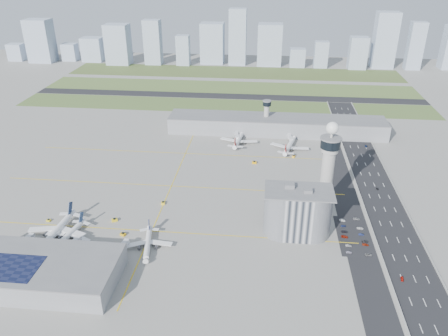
# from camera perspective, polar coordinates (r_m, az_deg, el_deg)

# --- Properties ---
(ground) EXTENTS (1000.00, 1000.00, 0.00)m
(ground) POSITION_cam_1_polar(r_m,az_deg,el_deg) (304.64, -0.67, -5.47)
(ground) COLOR gray
(grass_strip_0) EXTENTS (480.00, 50.00, 0.08)m
(grass_strip_0) POSITION_cam_1_polar(r_m,az_deg,el_deg) (510.27, -0.07, 8.14)
(grass_strip_0) COLOR #465C2B
(grass_strip_0) RESTS_ON ground
(grass_strip_1) EXTENTS (480.00, 60.00, 0.08)m
(grass_strip_1) POSITION_cam_1_polar(r_m,az_deg,el_deg) (581.55, 0.70, 10.47)
(grass_strip_1) COLOR #546D33
(grass_strip_1) RESTS_ON ground
(grass_strip_2) EXTENTS (480.00, 70.00, 0.08)m
(grass_strip_2) POSITION_cam_1_polar(r_m,az_deg,el_deg) (658.50, 1.35, 12.40)
(grass_strip_2) COLOR #46592A
(grass_strip_2) RESTS_ON ground
(runway) EXTENTS (480.00, 22.00, 0.10)m
(runway) POSITION_cam_1_polar(r_m,az_deg,el_deg) (545.30, 0.34, 9.37)
(runway) COLOR black
(runway) RESTS_ON ground
(highway) EXTENTS (28.00, 500.00, 0.10)m
(highway) POSITION_cam_1_polar(r_m,az_deg,el_deg) (314.91, 20.74, -6.24)
(highway) COLOR black
(highway) RESTS_ON ground
(barrier_left) EXTENTS (0.60, 500.00, 1.20)m
(barrier_left) POSITION_cam_1_polar(r_m,az_deg,el_deg) (311.13, 18.26, -6.10)
(barrier_left) COLOR #9E9E99
(barrier_left) RESTS_ON ground
(barrier_right) EXTENTS (0.60, 500.00, 1.20)m
(barrier_right) POSITION_cam_1_polar(r_m,az_deg,el_deg) (318.71, 23.19, -6.19)
(barrier_right) COLOR #9E9E99
(barrier_right) RESTS_ON ground
(landside_road) EXTENTS (18.00, 260.00, 0.08)m
(landside_road) POSITION_cam_1_polar(r_m,az_deg,el_deg) (300.84, 16.54, -7.17)
(landside_road) COLOR black
(landside_road) RESTS_ON ground
(parking_lot) EXTENTS (20.00, 44.00, 0.10)m
(parking_lot) POSITION_cam_1_polar(r_m,az_deg,el_deg) (290.69, 16.52, -8.46)
(parking_lot) COLOR black
(parking_lot) RESTS_ON ground
(taxiway_line_h_0) EXTENTS (260.00, 0.60, 0.01)m
(taxiway_line_h_0) POSITION_cam_1_polar(r_m,az_deg,el_deg) (286.88, -9.40, -8.13)
(taxiway_line_h_0) COLOR yellow
(taxiway_line_h_0) RESTS_ON ground
(taxiway_line_h_1) EXTENTS (260.00, 0.60, 0.01)m
(taxiway_line_h_1) POSITION_cam_1_polar(r_m,az_deg,el_deg) (336.25, -6.89, -2.35)
(taxiway_line_h_1) COLOR yellow
(taxiway_line_h_1) RESTS_ON ground
(taxiway_line_h_2) EXTENTS (260.00, 0.60, 0.01)m
(taxiway_line_h_2) POSITION_cam_1_polar(r_m,az_deg,el_deg) (388.62, -5.05, 1.91)
(taxiway_line_h_2) COLOR yellow
(taxiway_line_h_2) RESTS_ON ground
(taxiway_line_v) EXTENTS (0.60, 260.00, 0.01)m
(taxiway_line_v) POSITION_cam_1_polar(r_m,az_deg,el_deg) (336.25, -6.89, -2.35)
(taxiway_line_v) COLOR yellow
(taxiway_line_v) RESTS_ON ground
(control_tower) EXTENTS (14.00, 14.00, 64.50)m
(control_tower) POSITION_cam_1_polar(r_m,az_deg,el_deg) (296.23, 13.45, 0.50)
(control_tower) COLOR #ADAAA5
(control_tower) RESTS_ON ground
(secondary_tower) EXTENTS (8.60, 8.60, 31.90)m
(secondary_tower) POSITION_cam_1_polar(r_m,az_deg,el_deg) (430.81, 5.57, 7.11)
(secondary_tower) COLOR #ADAAA5
(secondary_tower) RESTS_ON ground
(admin_building) EXTENTS (42.00, 24.00, 33.50)m
(admin_building) POSITION_cam_1_polar(r_m,az_deg,el_deg) (277.31, 9.58, -5.69)
(admin_building) COLOR #B2B2B7
(admin_building) RESTS_ON ground
(terminal_pier) EXTENTS (210.00, 32.00, 15.80)m
(terminal_pier) POSITION_cam_1_polar(r_m,az_deg,el_deg) (432.80, 6.84, 5.60)
(terminal_pier) COLOR gray
(terminal_pier) RESTS_ON ground
(near_terminal) EXTENTS (84.00, 42.00, 13.00)m
(near_terminal) POSITION_cam_1_polar(r_m,az_deg,el_deg) (261.59, -22.91, -12.32)
(near_terminal) COLOR gray
(near_terminal) RESTS_ON ground
(airplane_near_a) EXTENTS (41.42, 47.70, 12.64)m
(airplane_near_a) POSITION_cam_1_polar(r_m,az_deg,el_deg) (294.66, -21.15, -7.27)
(airplane_near_a) COLOR white
(airplane_near_a) RESTS_ON ground
(airplane_near_b) EXTENTS (37.52, 41.87, 10.25)m
(airplane_near_b) POSITION_cam_1_polar(r_m,az_deg,el_deg) (289.03, -19.85, -8.02)
(airplane_near_b) COLOR white
(airplane_near_b) RESTS_ON ground
(airplane_near_c) EXTENTS (35.97, 40.22, 9.90)m
(airplane_near_c) POSITION_cam_1_polar(r_m,az_deg,el_deg) (269.71, -9.98, -9.41)
(airplane_near_c) COLOR white
(airplane_near_c) RESTS_ON ground
(airplane_far_a) EXTENTS (40.32, 45.76, 11.68)m
(airplane_far_a) POSITION_cam_1_polar(r_m,az_deg,el_deg) (407.55, 1.98, 4.10)
(airplane_far_a) COLOR white
(airplane_far_a) RESTS_ON ground
(airplane_far_b) EXTENTS (44.03, 48.66, 11.65)m
(airplane_far_b) POSITION_cam_1_polar(r_m,az_deg,el_deg) (398.40, 8.59, 3.26)
(airplane_far_b) COLOR white
(airplane_far_b) RESTS_ON ground
(jet_bridge_near_0) EXTENTS (5.39, 14.31, 5.70)m
(jet_bridge_near_0) POSITION_cam_1_polar(r_m,az_deg,el_deg) (289.52, -25.34, -9.65)
(jet_bridge_near_0) COLOR silver
(jet_bridge_near_0) RESTS_ON ground
(jet_bridge_near_1) EXTENTS (5.39, 14.31, 5.70)m
(jet_bridge_near_1) POSITION_cam_1_polar(r_m,az_deg,el_deg) (275.97, -19.89, -10.41)
(jet_bridge_near_1) COLOR silver
(jet_bridge_near_1) RESTS_ON ground
(jet_bridge_near_2) EXTENTS (5.39, 14.31, 5.70)m
(jet_bridge_near_2) POSITION_cam_1_polar(r_m,az_deg,el_deg) (265.13, -13.90, -11.15)
(jet_bridge_near_2) COLOR silver
(jet_bridge_near_2) RESTS_ON ground
(jet_bridge_far_0) EXTENTS (5.39, 14.31, 5.70)m
(jet_bridge_far_0) POSITION_cam_1_polar(r_m,az_deg,el_deg) (420.57, 1.62, 4.40)
(jet_bridge_far_0) COLOR silver
(jet_bridge_far_0) RESTS_ON ground
(jet_bridge_far_1) EXTENTS (5.39, 14.31, 5.70)m
(jet_bridge_far_1) POSITION_cam_1_polar(r_m,az_deg,el_deg) (420.24, 8.45, 4.10)
(jet_bridge_far_1) COLOR silver
(jet_bridge_far_1) RESTS_ON ground
(tug_0) EXTENTS (3.07, 2.40, 1.60)m
(tug_0) POSITION_cam_1_polar(r_m,az_deg,el_deg) (314.61, -21.94, -6.34)
(tug_0) COLOR gold
(tug_0) RESTS_ON ground
(tug_1) EXTENTS (4.44, 3.99, 2.14)m
(tug_1) POSITION_cam_1_polar(r_m,az_deg,el_deg) (301.08, -14.11, -6.56)
(tug_1) COLOR yellow
(tug_1) RESTS_ON ground
(tug_2) EXTENTS (4.10, 3.55, 2.00)m
(tug_2) POSITION_cam_1_polar(r_m,az_deg,el_deg) (285.99, -13.06, -8.39)
(tug_2) COLOR gold
(tug_2) RESTS_ON ground
(tug_3) EXTENTS (3.09, 3.92, 2.02)m
(tug_3) POSITION_cam_1_polar(r_m,az_deg,el_deg) (313.67, -7.98, -4.51)
(tug_3) COLOR yellow
(tug_3) RESTS_ON ground
(tug_4) EXTENTS (3.85, 2.79, 2.13)m
(tug_4) POSITION_cam_1_polar(r_m,az_deg,el_deg) (369.37, 3.97, 0.76)
(tug_4) COLOR #F3A402
(tug_4) RESTS_ON ground
(tug_5) EXTENTS (3.02, 3.67, 1.85)m
(tug_5) POSITION_cam_1_polar(r_m,az_deg,el_deg) (384.68, 9.08, 1.54)
(tug_5) COLOR yellow
(tug_5) RESTS_ON ground
(car_lot_0) EXTENTS (3.48, 1.64, 1.15)m
(car_lot_0) POSITION_cam_1_polar(r_m,az_deg,el_deg) (274.79, 16.02, -10.53)
(car_lot_0) COLOR #B3AEC2
(car_lot_0) RESTS_ON ground
(car_lot_1) EXTENTS (3.74, 1.64, 1.19)m
(car_lot_1) POSITION_cam_1_polar(r_m,az_deg,el_deg) (280.21, 15.96, -9.70)
(car_lot_1) COLOR gray
(car_lot_1) RESTS_ON ground
(car_lot_2) EXTENTS (4.35, 2.45, 1.15)m
(car_lot_2) POSITION_cam_1_polar(r_m,az_deg,el_deg) (287.36, 15.48, -8.63)
(car_lot_2) COLOR #A4220E
(car_lot_2) RESTS_ON ground
(car_lot_3) EXTENTS (3.77, 1.55, 1.09)m
(car_lot_3) POSITION_cam_1_polar(r_m,az_deg,el_deg) (291.95, 15.47, -8.02)
(car_lot_3) COLOR black
(car_lot_3) RESTS_ON ground
(car_lot_4) EXTENTS (3.49, 1.83, 1.13)m
(car_lot_4) POSITION_cam_1_polar(r_m,az_deg,el_deg) (297.44, 15.32, -7.29)
(car_lot_4) COLOR navy
(car_lot_4) RESTS_ON ground
(car_lot_5) EXTENTS (4.09, 1.89, 1.30)m
(car_lot_5) POSITION_cam_1_polar(r_m,az_deg,el_deg) (302.74, 15.19, -6.60)
(car_lot_5) COLOR silver
(car_lot_5) RESTS_ON ground
(car_lot_6) EXTENTS (4.33, 2.42, 1.14)m
(car_lot_6) POSITION_cam_1_polar(r_m,az_deg,el_deg) (276.25, 18.37, -10.69)
(car_lot_6) COLOR gray
(car_lot_6) RESTS_ON ground
(car_lot_7) EXTENTS (3.99, 2.01, 1.11)m
(car_lot_7) POSITION_cam_1_polar(r_m,az_deg,el_deg) (284.07, 18.00, -9.49)
(car_lot_7) COLOR #96250C
(car_lot_7) RESTS_ON ground
(car_lot_8) EXTENTS (3.84, 1.60, 1.30)m
(car_lot_8) POSITION_cam_1_polar(r_m,az_deg,el_deg) (286.57, 17.93, -9.10)
(car_lot_8) COLOR #2A292D
(car_lot_8) RESTS_ON ground
(car_lot_9) EXTENTS (3.45, 1.42, 1.11)m
(car_lot_9) POSITION_cam_1_polar(r_m,az_deg,el_deg) (292.35, 17.49, -8.28)
(car_lot_9) COLOR navy
(car_lot_9) RESTS_ON ground
(car_lot_10) EXTENTS (4.14, 1.96, 1.14)m
(car_lot_10) POSITION_cam_1_polar(r_m,az_deg,el_deg) (298.10, 17.35, -7.51)
(car_lot_10) COLOR white
(car_lot_10) RESTS_ON ground
(car_lot_11) EXTENTS (4.42, 1.82, 1.28)m
(car_lot_11) POSITION_cam_1_polar(r_m,az_deg,el_deg) (306.88, 16.93, -6.37)
(car_lot_11) COLOR gray
(car_lot_11) RESTS_ON ground
(car_hw_0) EXTENTS (1.99, 3.76, 1.22)m
(car_hw_0) POSITION_cam_1_polar(r_m,az_deg,el_deg) (264.90, 22.25, -13.25)
(car_hw_0) COLOR #B5140A
(car_hw_0) RESTS_ON ground
(car_hw_1) EXTENTS (1.45, 3.37, 1.08)m
(car_hw_1) POSITION_cam_1_polar(r_m,az_deg,el_deg) (348.79, 19.38, -2.57)
(car_hw_1) COLOR black
(car_hw_1) RESTS_ON ground
(car_hw_2) EXTENTS (2.18, 4.22, 1.14)m
(car_hw_2) POSITION_cam_1_polar(r_m,az_deg,el_deg) (421.33, 18.06, 2.75)
(car_hw_2) COLOR navy
(car_hw_2) RESTS_ON ground
(car_hw_4) EXTENTS (1.73, 3.69, 1.22)m
(car_hw_4) POSITION_cam_1_polar(r_m,az_deg,el_deg) (472.01, 15.22, 5.70)
(car_hw_4) COLOR gray
(car_hw_4) RESTS_ON ground
(skyline_bldg_0) EXTENTS (24.05, 19.24, 26.50)m
(skyline_bldg_0) POSITION_cam_1_polar(r_m,az_deg,el_deg) (804.94, -25.47, 13.51)
(skyline_bldg_0) COLOR #9EADC1
(skyline_bldg_0) RESTS_ON ground
(skyline_bldg_1) EXTENTS (37.63, 30.10, 65.60)m
(skyline_bldg_1) POSITION_cam_1_polar(r_m,az_deg,el_deg) (775.37, -22.84, 15.07)
(skyline_bldg_1) COLOR #9EADC1
(skyline_bldg_1) RESTS_ON ground
(skyline_bldg_2) EXTENTS (22.81, 18.25, 26.79)m
(skyline_bldg_2) POSITION_cam_1_polar(r_m,az_deg,el_deg) (772.27, -19.47, 14.09)
(skyline_bldg_2) COLOR #9EADC1
(skyline_bldg_2) RESTS_ON ground
(skyline_bldg_3) EXTENTS (32.30, 25.84, 36.93)m
(skyline_bldg_3) POSITION_cam_1_polar(r_m,az_deg,el_deg) (757.11, -16.74, 14.64)
(skyline_bldg_3) COLOR #9EADC1
(skyline_bldg_3) RESTS_ON ground
(skyline_bldg_4) EXTENTS (35.81, 28.65, 60.36)m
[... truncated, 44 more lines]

